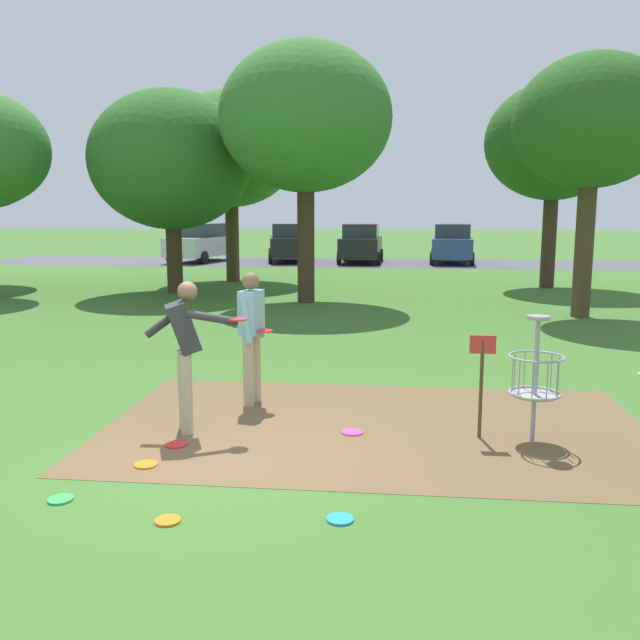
{
  "coord_description": "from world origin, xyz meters",
  "views": [
    {
      "loc": [
        1.79,
        -6.32,
        2.49
      ],
      "look_at": [
        0.8,
        2.68,
        1.0
      ],
      "focal_mm": 37.68,
      "sensor_mm": 36.0,
      "label": 1
    }
  ],
  "objects_px": {
    "tree_far_left": "(554,142)",
    "parked_car_rightmost": "(452,244)",
    "frisbee_far_right": "(340,519)",
    "frisbee_scattered_b": "(60,499)",
    "frisbee_near_basket": "(146,465)",
    "tree_near_right": "(171,161)",
    "tree_mid_left": "(306,119)",
    "frisbee_far_left": "(176,445)",
    "frisbee_scattered_a": "(352,432)",
    "parked_car_leftmost": "(201,243)",
    "player_foreground_watching": "(185,346)",
    "player_waiting_left": "(252,330)",
    "parked_car_center_left": "(289,243)",
    "frisbee_mid_grass": "(168,521)",
    "tree_near_left": "(592,123)",
    "tree_mid_center": "(230,150)",
    "parked_car_center_right": "(361,243)",
    "disc_golf_basket": "(529,374)"
  },
  "relations": [
    {
      "from": "frisbee_near_basket",
      "to": "frisbee_scattered_b",
      "type": "bearing_deg",
      "value": -117.6
    },
    {
      "from": "tree_near_left",
      "to": "tree_mid_left",
      "type": "relative_size",
      "value": 0.87
    },
    {
      "from": "frisbee_near_basket",
      "to": "frisbee_far_right",
      "type": "relative_size",
      "value": 1.02
    },
    {
      "from": "frisbee_near_basket",
      "to": "frisbee_scattered_b",
      "type": "xyz_separation_m",
      "value": [
        -0.45,
        -0.85,
        0.0
      ]
    },
    {
      "from": "player_waiting_left",
      "to": "frisbee_scattered_a",
      "type": "relative_size",
      "value": 6.81
    },
    {
      "from": "frisbee_scattered_a",
      "to": "parked_car_center_right",
      "type": "relative_size",
      "value": 0.06
    },
    {
      "from": "player_waiting_left",
      "to": "frisbee_far_right",
      "type": "height_order",
      "value": "player_waiting_left"
    },
    {
      "from": "frisbee_far_right",
      "to": "frisbee_scattered_a",
      "type": "bearing_deg",
      "value": 90.93
    },
    {
      "from": "frisbee_scattered_b",
      "to": "parked_car_rightmost",
      "type": "distance_m",
      "value": 27.62
    },
    {
      "from": "tree_far_left",
      "to": "parked_car_rightmost",
      "type": "relative_size",
      "value": 1.49
    },
    {
      "from": "frisbee_near_basket",
      "to": "player_foreground_watching",
      "type": "bearing_deg",
      "value": 85.01
    },
    {
      "from": "tree_near_right",
      "to": "parked_car_leftmost",
      "type": "height_order",
      "value": "tree_near_right"
    },
    {
      "from": "frisbee_scattered_b",
      "to": "parked_car_center_left",
      "type": "bearing_deg",
      "value": 94.72
    },
    {
      "from": "parked_car_leftmost",
      "to": "parked_car_center_left",
      "type": "bearing_deg",
      "value": 6.12
    },
    {
      "from": "tree_near_left",
      "to": "tree_far_left",
      "type": "bearing_deg",
      "value": 84.82
    },
    {
      "from": "frisbee_near_basket",
      "to": "parked_car_center_right",
      "type": "xyz_separation_m",
      "value": [
        0.83,
        26.0,
        0.91
      ]
    },
    {
      "from": "player_foreground_watching",
      "to": "frisbee_mid_grass",
      "type": "xyz_separation_m",
      "value": [
        0.52,
        -2.22,
        -0.98
      ]
    },
    {
      "from": "parked_car_leftmost",
      "to": "parked_car_rightmost",
      "type": "height_order",
      "value": "same"
    },
    {
      "from": "tree_far_left",
      "to": "player_waiting_left",
      "type": "bearing_deg",
      "value": -115.65
    },
    {
      "from": "disc_golf_basket",
      "to": "tree_near_left",
      "type": "xyz_separation_m",
      "value": [
        2.92,
        9.02,
        3.66
      ]
    },
    {
      "from": "player_waiting_left",
      "to": "tree_mid_center",
      "type": "relative_size",
      "value": 0.26
    },
    {
      "from": "frisbee_mid_grass",
      "to": "tree_far_left",
      "type": "distance_m",
      "value": 19.21
    },
    {
      "from": "frisbee_scattered_b",
      "to": "player_foreground_watching",
      "type": "bearing_deg",
      "value": 74.36
    },
    {
      "from": "frisbee_far_left",
      "to": "frisbee_far_right",
      "type": "distance_m",
      "value": 2.44
    },
    {
      "from": "tree_near_right",
      "to": "tree_mid_left",
      "type": "height_order",
      "value": "tree_mid_left"
    },
    {
      "from": "disc_golf_basket",
      "to": "frisbee_far_left",
      "type": "relative_size",
      "value": 5.93
    },
    {
      "from": "tree_mid_left",
      "to": "parked_car_center_left",
      "type": "xyz_separation_m",
      "value": [
        -2.71,
        14.26,
        -3.93
      ]
    },
    {
      "from": "tree_near_left",
      "to": "tree_far_left",
      "type": "height_order",
      "value": "tree_far_left"
    },
    {
      "from": "player_waiting_left",
      "to": "frisbee_far_right",
      "type": "bearing_deg",
      "value": -66.41
    },
    {
      "from": "frisbee_mid_grass",
      "to": "tree_near_left",
      "type": "bearing_deg",
      "value": 61.34
    },
    {
      "from": "frisbee_near_basket",
      "to": "parked_car_center_right",
      "type": "distance_m",
      "value": 26.03
    },
    {
      "from": "player_foreground_watching",
      "to": "frisbee_far_right",
      "type": "bearing_deg",
      "value": -46.99
    },
    {
      "from": "frisbee_scattered_b",
      "to": "parked_car_center_left",
      "type": "height_order",
      "value": "parked_car_center_left"
    },
    {
      "from": "parked_car_rightmost",
      "to": "player_waiting_left",
      "type": "bearing_deg",
      "value": -100.68
    },
    {
      "from": "frisbee_far_left",
      "to": "tree_mid_center",
      "type": "distance_m",
      "value": 17.4
    },
    {
      "from": "frisbee_far_left",
      "to": "frisbee_scattered_a",
      "type": "relative_size",
      "value": 0.93
    },
    {
      "from": "player_waiting_left",
      "to": "parked_car_center_left",
      "type": "xyz_separation_m",
      "value": [
        -3.28,
        24.01,
        -0.05
      ]
    },
    {
      "from": "frisbee_mid_grass",
      "to": "frisbee_far_left",
      "type": "bearing_deg",
      "value": 106.17
    },
    {
      "from": "disc_golf_basket",
      "to": "tree_near_left",
      "type": "relative_size",
      "value": 0.23
    },
    {
      "from": "player_waiting_left",
      "to": "tree_far_left",
      "type": "height_order",
      "value": "tree_far_left"
    },
    {
      "from": "parked_car_leftmost",
      "to": "parked_car_center_left",
      "type": "relative_size",
      "value": 1.01
    },
    {
      "from": "frisbee_far_right",
      "to": "tree_far_left",
      "type": "relative_size",
      "value": 0.03
    },
    {
      "from": "tree_near_right",
      "to": "tree_mid_left",
      "type": "distance_m",
      "value": 4.64
    },
    {
      "from": "frisbee_mid_grass",
      "to": "tree_far_left",
      "type": "bearing_deg",
      "value": 68.88
    },
    {
      "from": "frisbee_far_right",
      "to": "frisbee_scattered_b",
      "type": "relative_size",
      "value": 1.03
    },
    {
      "from": "frisbee_mid_grass",
      "to": "tree_near_right",
      "type": "height_order",
      "value": "tree_near_right"
    },
    {
      "from": "frisbee_scattered_b",
      "to": "tree_mid_center",
      "type": "xyz_separation_m",
      "value": [
        -2.79,
        17.91,
        4.51
      ]
    },
    {
      "from": "player_waiting_left",
      "to": "frisbee_far_left",
      "type": "bearing_deg",
      "value": -106.44
    },
    {
      "from": "frisbee_far_left",
      "to": "parked_car_center_right",
      "type": "relative_size",
      "value": 0.06
    },
    {
      "from": "disc_golf_basket",
      "to": "frisbee_mid_grass",
      "type": "distance_m",
      "value": 4.02
    }
  ]
}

